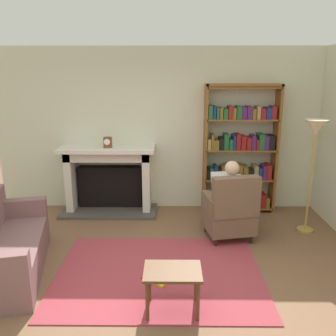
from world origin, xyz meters
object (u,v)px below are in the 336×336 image
mantel_clock (108,142)px  armchair_reading (230,211)px  fireplace (109,177)px  seated_reader (228,195)px  side_table (173,277)px  bookshelf (240,152)px  sofa_floral (4,248)px  floor_lamp (315,138)px

mantel_clock → armchair_reading: (1.85, -0.98, -0.78)m
fireplace → seated_reader: size_ratio=1.39×
mantel_clock → side_table: (1.04, -2.57, -0.82)m
bookshelf → sofa_floral: size_ratio=1.17×
fireplace → armchair_reading: fireplace is taller
seated_reader → side_table: seated_reader is taller
seated_reader → bookshelf: bearing=-119.4°
mantel_clock → sofa_floral: bearing=-115.9°
armchair_reading → sofa_floral: armchair_reading is taller
bookshelf → mantel_clock: bearing=-176.4°
seated_reader → armchair_reading: bearing=90.0°
side_table → floor_lamp: size_ratio=0.34×
mantel_clock → floor_lamp: floor_lamp is taller
seated_reader → floor_lamp: bearing=176.9°
mantel_clock → floor_lamp: size_ratio=0.10×
bookshelf → armchair_reading: 1.30m
fireplace → side_table: size_ratio=2.83×
fireplace → mantel_clock: mantel_clock is taller
seated_reader → floor_lamp: floor_lamp is taller
seated_reader → fireplace: bearing=-38.8°
armchair_reading → floor_lamp: (1.18, 0.29, 0.99)m
fireplace → sofa_floral: size_ratio=0.87×
mantel_clock → sofa_floral: size_ratio=0.09×
mantel_clock → floor_lamp: 3.11m
armchair_reading → seated_reader: seated_reader is taller
sofa_floral → floor_lamp: bearing=-86.0°
armchair_reading → fireplace: bearing=-41.2°
floor_lamp → sofa_floral: bearing=-163.1°
armchair_reading → seated_reader: size_ratio=0.85×
mantel_clock → seated_reader: bearing=-25.3°
seated_reader → floor_lamp: 1.45m
sofa_floral → bookshelf: bearing=-69.5°
fireplace → bookshelf: bookshelf is taller
mantel_clock → seated_reader: 2.10m
armchair_reading → side_table: size_ratio=1.73×
fireplace → side_table: bearing=-68.4°
mantel_clock → seated_reader: size_ratio=0.14×
fireplace → mantel_clock: 0.62m
side_table → seated_reader: bearing=65.1°
sofa_floral → floor_lamp: 4.27m
sofa_floral → mantel_clock: bearing=-38.9°
fireplace → sofa_floral: 2.21m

